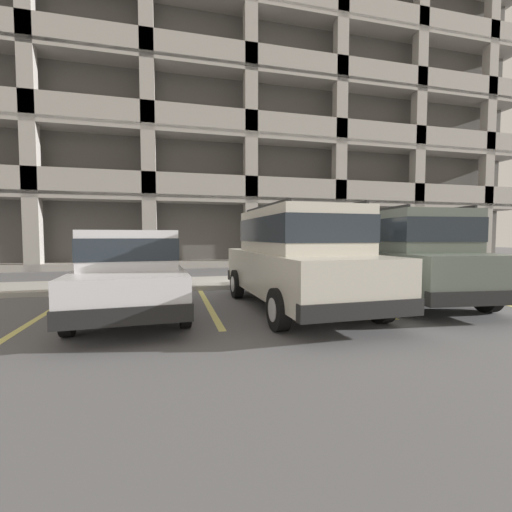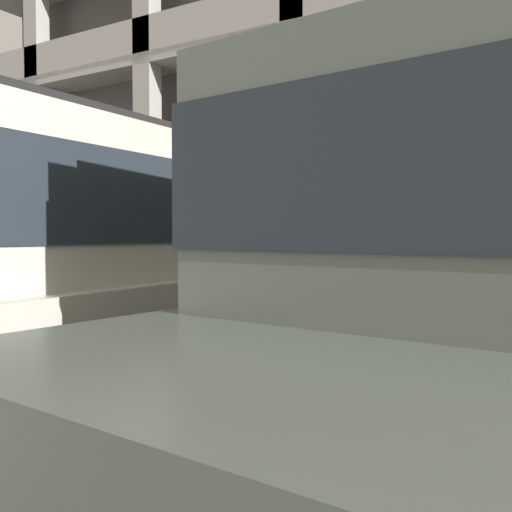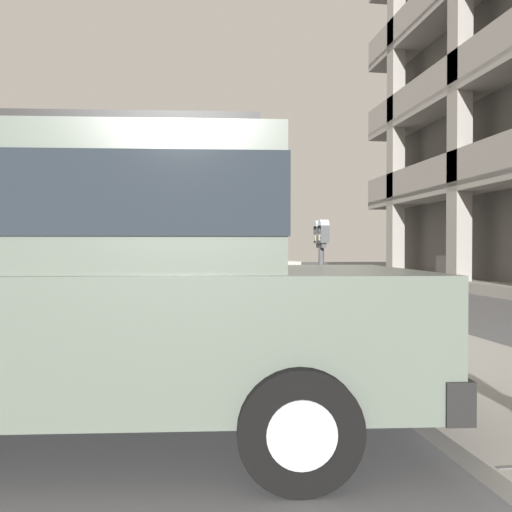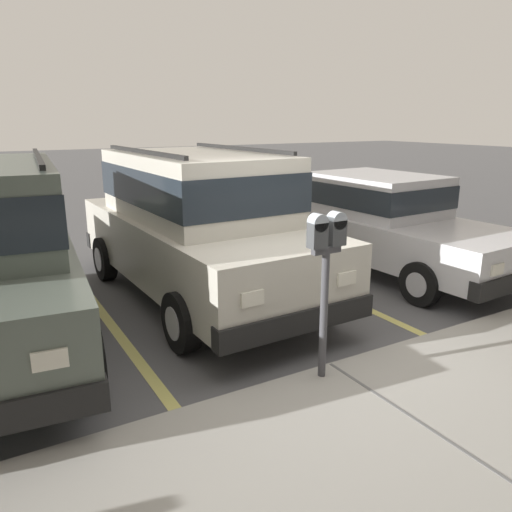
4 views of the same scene
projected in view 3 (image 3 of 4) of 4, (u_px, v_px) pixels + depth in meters
ground_plane at (291, 349)px, 6.54m from camera, size 80.00×80.00×0.10m
sidewalk at (385, 339)px, 6.73m from camera, size 40.00×2.20×0.12m
parking_stall_lines at (183, 380)px, 4.83m from camera, size 12.27×4.80×0.01m
silver_suv at (90, 264)px, 5.98m from camera, size 2.11×4.83×2.03m
red_sedan at (139, 273)px, 9.13m from camera, size 2.00×4.56×1.54m
dark_hatchback at (68, 276)px, 3.43m from camera, size 2.35×4.94×2.03m
parking_meter_near at (321, 251)px, 6.37m from camera, size 0.35×0.12×1.52m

